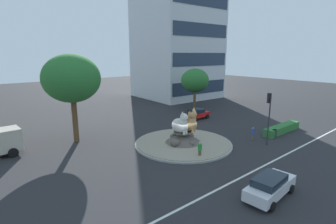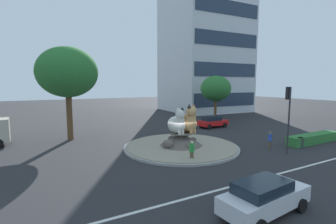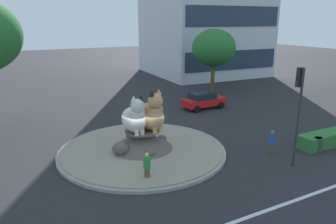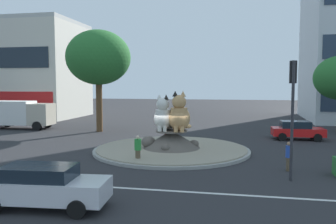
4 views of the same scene
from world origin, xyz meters
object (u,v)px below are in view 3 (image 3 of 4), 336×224
at_px(pedestrian_green_shirt, 147,167).
at_px(hatchback_near_shophouse, 203,100).
at_px(cat_statue_white, 135,118).
at_px(litter_bin, 318,145).
at_px(cat_statue_calico, 151,115).
at_px(traffic_light_mast, 299,100).
at_px(pedestrian_blue_shirt, 272,142).
at_px(second_tree_near_tower, 214,48).

bearing_deg(pedestrian_green_shirt, hatchback_near_shophouse, -96.90).
xyz_separation_m(cat_statue_white, litter_bin, (10.42, -5.00, -1.88)).
distance_m(hatchback_near_shophouse, litter_bin, 12.00).
distance_m(cat_statue_calico, traffic_light_mast, 8.53).
bearing_deg(cat_statue_calico, pedestrian_green_shirt, -36.92).
bearing_deg(pedestrian_blue_shirt, hatchback_near_shophouse, 134.52).
height_order(pedestrian_green_shirt, hatchback_near_shophouse, pedestrian_green_shirt).
bearing_deg(second_tree_near_tower, pedestrian_blue_shirt, -113.01).
relative_size(second_tree_near_tower, hatchback_near_shophouse, 1.74).
bearing_deg(second_tree_near_tower, hatchback_near_shophouse, -132.28).
relative_size(pedestrian_blue_shirt, pedestrian_green_shirt, 0.98).
bearing_deg(pedestrian_blue_shirt, litter_bin, 35.91).
height_order(cat_statue_white, cat_statue_calico, cat_statue_calico).
distance_m(pedestrian_blue_shirt, litter_bin, 3.15).
bearing_deg(cat_statue_white, hatchback_near_shophouse, 122.09).
xyz_separation_m(cat_statue_calico, pedestrian_blue_shirt, (6.42, -3.85, -1.60)).
bearing_deg(traffic_light_mast, litter_bin, -74.96).
bearing_deg(pedestrian_green_shirt, second_tree_near_tower, -96.08).
distance_m(traffic_light_mast, pedestrian_green_shirt, 8.94).
xyz_separation_m(cat_statue_calico, pedestrian_green_shirt, (-1.86, -3.48, -1.60)).
bearing_deg(cat_statue_calico, second_tree_near_tower, 123.61).
bearing_deg(traffic_light_mast, second_tree_near_tower, -18.60).
xyz_separation_m(cat_statue_white, second_tree_near_tower, (14.23, 11.95, 2.77)).
relative_size(cat_statue_white, cat_statue_calico, 0.86).
distance_m(cat_statue_white, pedestrian_green_shirt, 3.94).
distance_m(cat_statue_calico, pedestrian_blue_shirt, 7.66).
relative_size(traffic_light_mast, pedestrian_blue_shirt, 3.64).
bearing_deg(cat_statue_calico, pedestrian_blue_shirt, 50.21).
height_order(cat_statue_white, hatchback_near_shophouse, cat_statue_white).
relative_size(cat_statue_white, pedestrian_blue_shirt, 1.57).
xyz_separation_m(pedestrian_blue_shirt, pedestrian_green_shirt, (-8.28, 0.38, 0.00)).
bearing_deg(cat_statue_calico, traffic_light_mast, 39.38).
distance_m(pedestrian_blue_shirt, pedestrian_green_shirt, 8.28).
relative_size(pedestrian_green_shirt, litter_bin, 1.76).
xyz_separation_m(cat_statue_white, pedestrian_green_shirt, (-0.79, -3.55, -1.51)).
relative_size(pedestrian_blue_shirt, litter_bin, 1.72).
bearing_deg(hatchback_near_shophouse, second_tree_near_tower, 45.84).
xyz_separation_m(pedestrian_green_shirt, hatchback_near_shophouse, (10.49, 10.52, -0.02)).
xyz_separation_m(cat_statue_calico, litter_bin, (9.36, -4.93, -1.97)).
distance_m(cat_statue_white, traffic_light_mast, 9.40).
relative_size(hatchback_near_shophouse, litter_bin, 4.58).
bearing_deg(second_tree_near_tower, pedestrian_green_shirt, -134.09).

